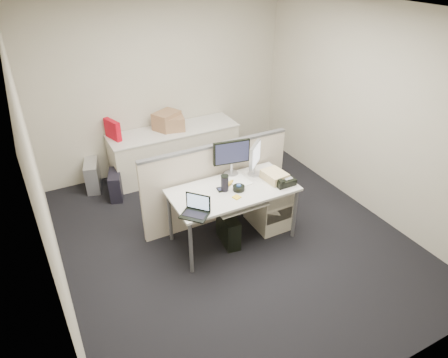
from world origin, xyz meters
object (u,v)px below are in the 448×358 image
laptop (194,208)px  monitor_main (231,158)px  desk_phone (284,181)px  desk (233,194)px

laptop → monitor_main: bearing=85.6°
monitor_main → laptop: monitor_main is taller
monitor_main → laptop: bearing=-132.7°
monitor_main → desk_phone: 0.70m
laptop → desk_phone: (1.22, 0.10, -0.07)m
laptop → desk_phone: size_ratio=1.17×
desk → desk_phone: (0.60, -0.18, 0.10)m
desk → monitor_main: monitor_main is taller
desk_phone → monitor_main: bearing=132.4°
desk → desk_phone: size_ratio=6.20×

